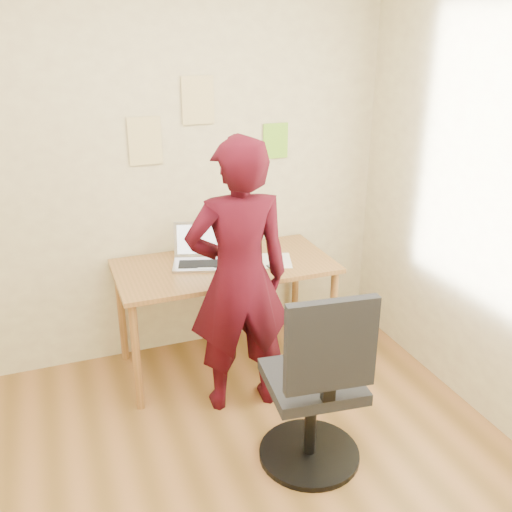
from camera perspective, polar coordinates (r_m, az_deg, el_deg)
name	(u,v)px	position (r m, az deg, el deg)	size (l,w,h in m)	color
room	(208,265)	(2.11, -4.85, -0.90)	(3.58, 3.58, 2.78)	brown
desk	(225,276)	(3.73, -3.14, -2.04)	(1.40, 0.70, 0.74)	olive
laptop	(200,255)	(3.71, -5.67, 0.08)	(0.41, 0.38, 0.24)	#ACACB3
paper_sheet	(277,260)	(3.75, 2.09, -0.45)	(0.19, 0.26, 0.00)	white
phone	(274,268)	(3.62, 1.79, -1.19)	(0.06, 0.11, 0.01)	black
wall_note_left	(145,141)	(3.73, -11.04, 11.22)	(0.21, 0.00, 0.30)	#DAC482
wall_note_mid	(198,100)	(3.77, -5.83, 15.23)	(0.21, 0.00, 0.30)	#DAC482
wall_note_right	(276,141)	(3.98, 1.97, 11.43)	(0.18, 0.00, 0.24)	#7DC92D
office_chair	(316,394)	(2.97, 6.07, -13.57)	(0.54, 0.54, 1.05)	black
person	(239,279)	(3.26, -1.73, -2.31)	(0.60, 0.40, 1.66)	#380711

